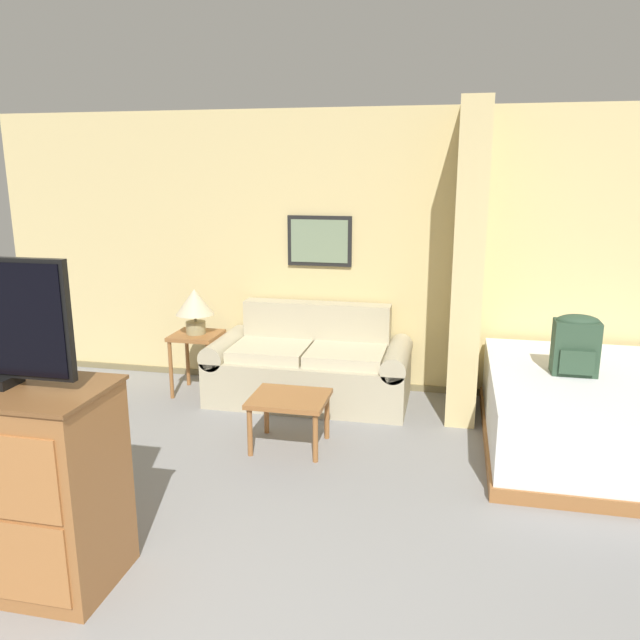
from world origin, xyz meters
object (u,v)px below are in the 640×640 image
at_px(coffee_table, 289,403).
at_px(table_lamp, 195,305).
at_px(tv_dresser, 6,483).
at_px(couch, 310,367).
at_px(backpack, 576,344).
at_px(bed, 596,412).

relative_size(coffee_table, table_lamp, 1.37).
bearing_deg(tv_dresser, coffee_table, 60.75).
relative_size(couch, tv_dresser, 1.59).
distance_m(couch, backpack, 2.28).
relative_size(couch, backpack, 3.97).
bearing_deg(backpack, table_lamp, 171.27).
height_order(couch, tv_dresser, tv_dresser).
distance_m(coffee_table, backpack, 2.17).
bearing_deg(bed, coffee_table, -168.72).
xyz_separation_m(bed, backpack, (-0.19, 0.01, 0.52)).
distance_m(table_lamp, backpack, 3.25).
relative_size(coffee_table, bed, 0.30).
bearing_deg(table_lamp, bed, -8.43).
bearing_deg(couch, backpack, -14.83).
xyz_separation_m(tv_dresser, bed, (3.26, 2.24, -0.23)).
height_order(couch, coffee_table, couch).
distance_m(couch, coffee_table, 1.03).
bearing_deg(couch, bed, -13.93).
distance_m(couch, table_lamp, 1.20).
xyz_separation_m(coffee_table, backpack, (2.07, 0.46, 0.46)).
bearing_deg(couch, table_lamp, -176.01).
bearing_deg(tv_dresser, couch, 71.81).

